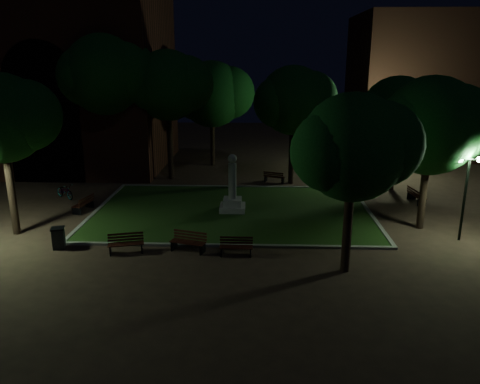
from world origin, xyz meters
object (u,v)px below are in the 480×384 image
object	(u,v)px
bench_near_left	(189,242)
bench_west_near	(126,244)
bench_right_side	(416,196)
bench_near_right	(236,247)
bench_left_side	(84,204)
trash_bin	(59,238)
bench_far_side	(274,177)
monument	(232,195)
bicycle	(65,191)

from	to	relation	value
bench_near_left	bench_west_near	bearing A→B (deg)	-157.10
bench_near_left	bench_right_side	bearing A→B (deg)	49.09
bench_near_right	bench_left_side	distance (m)	10.57
trash_bin	bench_west_near	bearing A→B (deg)	-6.59
bench_west_near	bench_right_side	size ratio (longest dim) A/B	0.99
bench_near_right	bench_far_side	world-z (taller)	bench_near_right
monument	trash_bin	xyz separation A→B (m)	(-7.56, -5.53, -0.46)
bench_right_side	bench_left_side	bearing A→B (deg)	89.86
bench_near_right	bench_right_side	size ratio (longest dim) A/B	0.88
bench_west_near	monument	bearing A→B (deg)	39.33
bench_near_right	bench_left_side	bearing A→B (deg)	147.03
monument	bench_near_left	world-z (taller)	monument
bench_near_right	bench_west_near	world-z (taller)	bench_west_near
bench_right_side	trash_bin	xyz separation A→B (m)	(-18.37, -7.66, 0.09)
bench_west_near	bench_right_side	bearing A→B (deg)	13.85
bench_west_near	bench_far_side	size ratio (longest dim) A/B	1.08
bench_near_left	bench_far_side	size ratio (longest dim) A/B	1.12
trash_bin	monument	bearing A→B (deg)	36.21
bench_west_near	bicycle	bearing A→B (deg)	112.45
bench_far_side	bicycle	xyz separation A→B (m)	(-12.96, -4.25, 0.08)
bench_near_left	bench_west_near	world-z (taller)	bench_near_left
bench_left_side	trash_bin	xyz separation A→B (m)	(0.79, -5.34, 0.10)
bicycle	bench_near_left	bearing A→B (deg)	-94.08
bench_west_near	trash_bin	bearing A→B (deg)	159.42
bench_far_side	bench_left_side	bearing A→B (deg)	52.66
bench_left_side	bench_right_side	world-z (taller)	bench_right_side
bench_left_side	bench_right_side	size ratio (longest dim) A/B	0.99
bench_near_right	bench_left_side	size ratio (longest dim) A/B	0.89
bench_far_side	bench_west_near	bearing A→B (deg)	81.85
bench_west_near	bench_far_side	xyz separation A→B (m)	(6.93, 12.41, -0.03)
bench_near_left	bench_near_right	world-z (taller)	bench_near_left
bench_west_near	trash_bin	size ratio (longest dim) A/B	1.67
monument	bench_near_left	distance (m)	5.89
bench_right_side	bench_near_left	bearing A→B (deg)	114.83
bench_left_side	bench_near_left	bearing A→B (deg)	61.90
monument	bench_right_side	distance (m)	11.03
bench_near_right	bench_far_side	xyz separation A→B (m)	(2.06, 12.52, -0.00)
bench_far_side	bicycle	world-z (taller)	bicycle
bench_right_side	bicycle	bearing A→B (deg)	82.60
bench_west_near	bench_near_right	bearing A→B (deg)	-15.31
bench_near_left	bench_far_side	xyz separation A→B (m)	(4.20, 12.14, -0.04)
bench_near_left	bench_far_side	distance (m)	12.84
bicycle	monument	bearing A→B (deg)	-64.31
bench_near_right	trash_bin	distance (m)	8.05
bench_west_near	bench_left_side	xyz separation A→B (m)	(-3.95, 5.71, 0.00)
bench_near_right	trash_bin	xyz separation A→B (m)	(-8.04, 0.48, 0.12)
bench_near_left	trash_bin	world-z (taller)	trash_bin
monument	bench_near_left	bearing A→B (deg)	-106.41
bench_left_side	bench_near_right	bearing A→B (deg)	67.58
bench_near_left	bicycle	world-z (taller)	bicycle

